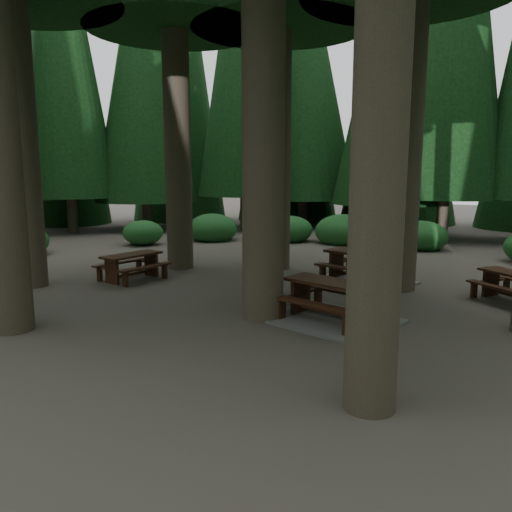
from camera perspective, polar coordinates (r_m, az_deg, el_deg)
The scene contains 5 objects.
ground at distance 10.61m, azimuth -3.50°, elevation -6.62°, with size 80.00×80.00×0.00m, color #544C45.
picnic_table_a at distance 10.13m, azimuth 8.57°, elevation -5.82°, with size 2.75×2.41×0.82m.
picnic_table_b at distance 14.18m, azimuth -13.98°, elevation -0.74°, with size 1.53×1.82×0.73m.
picnic_table_c at distance 13.72m, azimuth 11.85°, elevation -1.80°, with size 2.85×2.51×0.84m.
shrub_ring at distance 10.75m, azimuth 1.88°, elevation -4.19°, with size 23.86×24.64×1.49m.
Camera 1 is at (5.91, -8.30, 2.97)m, focal length 35.00 mm.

